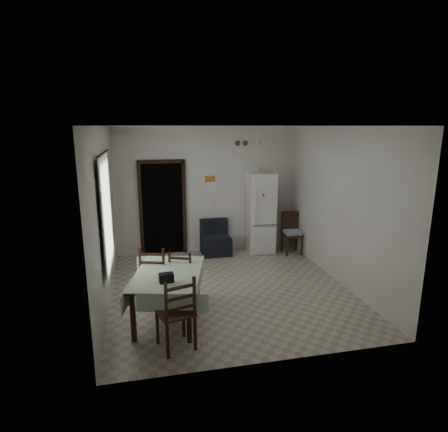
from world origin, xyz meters
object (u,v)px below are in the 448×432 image
Objects in this scene: dining_chair_far_right at (183,276)px; corner_chair at (292,233)px; navy_seat at (216,238)px; dining_table at (169,296)px; fridge at (261,213)px; dining_chair_near_head at (175,311)px; dining_chair_far_left at (155,274)px.

corner_chair is at bearing -123.13° from dining_chair_far_right.
navy_seat is 0.54× the size of dining_table.
fridge is 1.19m from navy_seat.
navy_seat is 0.76× the size of dining_chair_near_head.
dining_chair_far_right reaches higher than navy_seat.
dining_table is 0.61m from dining_chair_far_right.
fridge is 2.00× the size of dining_chair_far_right.
corner_chair reaches higher than dining_table.
dining_chair_far_left is 0.46m from dining_chair_far_right.
fridge reaches higher than dining_chair_far_left.
fridge is at bearing 63.88° from dining_table.
fridge is at bearing -123.15° from dining_chair_far_left.
dining_chair_far_right is 0.89× the size of dining_chair_near_head.
fridge is at bearing -0.83° from navy_seat.
dining_table is at bearing -138.89° from corner_chair.
dining_chair_far_right is (0.28, 0.54, 0.08)m from dining_table.
corner_chair is 3.91m from dining_table.
corner_chair is at bearing -23.87° from fridge.
corner_chair reaches higher than dining_chair_far_right.
dining_chair_far_right is 1.34m from dining_chair_near_head.
navy_seat is 0.83× the size of corner_chair.
dining_chair_near_head is at bearing -109.98° from navy_seat.
dining_table is 1.43× the size of dining_chair_far_left.
fridge reaches higher than dining_table.
fridge is 2.35× the size of navy_seat.
navy_seat is 1.77m from corner_chair.
dining_chair_near_head reaches higher than dining_chair_far_left.
dining_chair_far_right reaches higher than dining_table.
dining_chair_near_head is at bearing -120.62° from fridge.
dining_chair_far_left is (-1.45, -2.22, 0.12)m from navy_seat.
dining_chair_far_right is (-2.07, -2.27, -0.46)m from fridge.
dining_chair_far_right is at bearing -130.13° from fridge.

